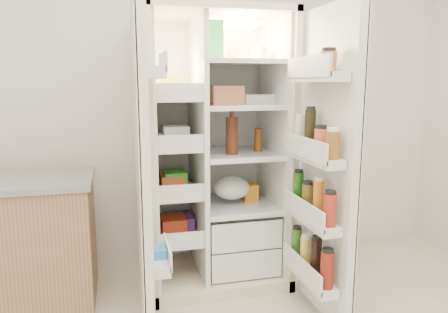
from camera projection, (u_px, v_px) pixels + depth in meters
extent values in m
cube|color=silver|center=(195.00, 83.00, 3.12)|extent=(4.00, 0.02, 2.70)
cube|color=beige|center=(204.00, 144.00, 3.15)|extent=(0.92, 0.04, 1.80)
cube|color=beige|center=(147.00, 154.00, 2.73)|extent=(0.04, 0.70, 1.80)
cube|color=beige|center=(276.00, 149.00, 2.94)|extent=(0.04, 0.70, 1.80)
cube|color=beige|center=(213.00, 14.00, 2.68)|extent=(0.92, 0.70, 0.04)
cube|color=beige|center=(214.00, 272.00, 2.98)|extent=(0.92, 0.70, 0.08)
cube|color=silver|center=(205.00, 142.00, 3.12)|extent=(0.84, 0.02, 1.68)
cube|color=silver|center=(152.00, 150.00, 2.73)|extent=(0.02, 0.62, 1.68)
cube|color=silver|center=(272.00, 146.00, 2.93)|extent=(0.02, 0.62, 1.68)
cube|color=silver|center=(198.00, 149.00, 2.80)|extent=(0.03, 0.62, 1.68)
cube|color=silver|center=(236.00, 251.00, 2.98)|extent=(0.47, 0.52, 0.19)
cube|color=silver|center=(237.00, 224.00, 2.94)|extent=(0.47, 0.52, 0.19)
cube|color=#FFD18C|center=(235.00, 26.00, 2.78)|extent=(0.30, 0.30, 0.02)
cube|color=silver|center=(176.00, 233.00, 2.86)|extent=(0.28, 0.58, 0.02)
cube|color=silver|center=(175.00, 190.00, 2.81)|extent=(0.28, 0.58, 0.02)
cube|color=silver|center=(174.00, 145.00, 2.76)|extent=(0.28, 0.58, 0.02)
cube|color=silver|center=(173.00, 99.00, 2.71)|extent=(0.28, 0.58, 0.02)
cube|color=silver|center=(236.00, 204.00, 2.94)|extent=(0.49, 0.58, 0.01)
cube|color=silver|center=(236.00, 153.00, 2.87)|extent=(0.49, 0.58, 0.01)
cube|color=silver|center=(236.00, 106.00, 2.82)|extent=(0.49, 0.58, 0.02)
cube|color=silver|center=(237.00, 63.00, 2.77)|extent=(0.49, 0.58, 0.02)
cube|color=red|center=(176.00, 224.00, 2.85)|extent=(0.16, 0.20, 0.10)
cube|color=green|center=(175.00, 179.00, 2.80)|extent=(0.14, 0.18, 0.12)
cube|color=white|center=(174.00, 138.00, 2.75)|extent=(0.20, 0.22, 0.07)
cube|color=#FBF429|center=(173.00, 86.00, 2.69)|extent=(0.15, 0.16, 0.14)
cube|color=purple|center=(176.00, 225.00, 2.85)|extent=(0.18, 0.20, 0.09)
cube|color=#BD5121|center=(175.00, 181.00, 2.80)|extent=(0.14, 0.18, 0.10)
cube|color=silver|center=(174.00, 134.00, 2.75)|extent=(0.16, 0.16, 0.12)
sphere|color=orange|center=(222.00, 266.00, 2.88)|extent=(0.07, 0.07, 0.07)
sphere|color=orange|center=(233.00, 262.00, 2.94)|extent=(0.07, 0.07, 0.07)
sphere|color=orange|center=(249.00, 263.00, 2.92)|extent=(0.07, 0.07, 0.07)
sphere|color=orange|center=(224.00, 257.00, 3.02)|extent=(0.07, 0.07, 0.07)
sphere|color=orange|center=(238.00, 256.00, 3.03)|extent=(0.07, 0.07, 0.07)
sphere|color=orange|center=(253.00, 257.00, 3.02)|extent=(0.07, 0.07, 0.07)
sphere|color=orange|center=(215.00, 261.00, 2.95)|extent=(0.07, 0.07, 0.07)
ellipsoid|color=#456C24|center=(236.00, 221.00, 2.96)|extent=(0.26, 0.24, 0.11)
cylinder|color=#512111|center=(232.00, 136.00, 2.77)|extent=(0.08, 0.08, 0.24)
cylinder|color=#6B390B|center=(258.00, 140.00, 2.89)|extent=(0.05, 0.05, 0.16)
cube|color=#238343|center=(216.00, 41.00, 2.62)|extent=(0.08, 0.08, 0.24)
cylinder|color=silver|center=(259.00, 55.00, 2.77)|extent=(0.10, 0.10, 0.09)
cylinder|color=#A45726|center=(233.00, 56.00, 2.86)|extent=(0.07, 0.07, 0.08)
cube|color=silver|center=(262.00, 99.00, 2.84)|extent=(0.27, 0.11, 0.07)
cube|color=#AF6646|center=(227.00, 96.00, 2.73)|extent=(0.20, 0.11, 0.12)
ellipsoid|color=silver|center=(232.00, 193.00, 2.91)|extent=(0.25, 0.22, 0.16)
cube|color=orange|center=(250.00, 192.00, 3.01)|extent=(0.10, 0.12, 0.12)
cube|color=silver|center=(143.00, 171.00, 2.19)|extent=(0.05, 0.40, 1.72)
cube|color=beige|center=(138.00, 172.00, 2.18)|extent=(0.01, 0.40, 1.72)
cube|color=silver|center=(159.00, 261.00, 2.29)|extent=(0.09, 0.32, 0.06)
cube|color=silver|center=(154.00, 73.00, 2.12)|extent=(0.09, 0.32, 0.06)
cube|color=#338CCC|center=(159.00, 256.00, 2.29)|extent=(0.07, 0.12, 0.10)
cube|color=silver|center=(328.00, 165.00, 2.34)|extent=(0.05, 0.58, 1.72)
cube|color=beige|center=(332.00, 165.00, 2.35)|extent=(0.01, 0.58, 1.72)
cube|color=silver|center=(310.00, 275.00, 2.43)|extent=(0.11, 0.50, 0.05)
cube|color=silver|center=(312.00, 219.00, 2.37)|extent=(0.11, 0.50, 0.05)
cube|color=silver|center=(314.00, 157.00, 2.31)|extent=(0.11, 0.50, 0.05)
cube|color=silver|center=(317.00, 77.00, 2.24)|extent=(0.11, 0.50, 0.05)
cylinder|color=maroon|center=(327.00, 270.00, 2.22)|extent=(0.07, 0.07, 0.20)
cylinder|color=black|center=(316.00, 258.00, 2.34)|extent=(0.06, 0.06, 0.22)
cylinder|color=gold|center=(306.00, 252.00, 2.47)|extent=(0.06, 0.06, 0.18)
cylinder|color=#346120|center=(297.00, 244.00, 2.59)|extent=(0.06, 0.06, 0.19)
cylinder|color=maroon|center=(330.00, 210.00, 2.16)|extent=(0.07, 0.07, 0.17)
cylinder|color=orange|center=(318.00, 200.00, 2.28)|extent=(0.06, 0.06, 0.21)
cylinder|color=brown|center=(308.00, 198.00, 2.41)|extent=(0.07, 0.07, 0.16)
cylinder|color=#1E5313|center=(298.00, 189.00, 2.53)|extent=(0.06, 0.06, 0.20)
cylinder|color=brown|center=(333.00, 145.00, 2.11)|extent=(0.07, 0.07, 0.14)
cylinder|color=#C85433|center=(321.00, 142.00, 2.23)|extent=(0.07, 0.07, 0.14)
cylinder|color=black|center=(310.00, 131.00, 2.35)|extent=(0.06, 0.06, 0.23)
cylinder|color=beige|center=(300.00, 132.00, 2.48)|extent=(0.06, 0.06, 0.18)
cylinder|color=#A35728|center=(328.00, 62.00, 2.11)|extent=(0.08, 0.08, 0.10)
cube|color=#9E744F|center=(2.00, 247.00, 2.55)|extent=(1.05, 0.54, 0.75)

